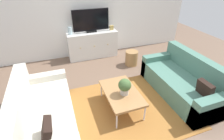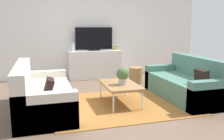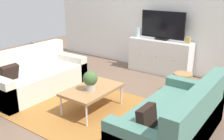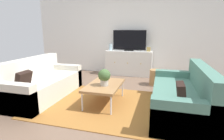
{
  "view_description": "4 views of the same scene",
  "coord_description": "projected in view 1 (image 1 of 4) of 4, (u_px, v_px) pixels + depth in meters",
  "views": [
    {
      "loc": [
        -0.99,
        -2.33,
        2.34
      ],
      "look_at": [
        0.0,
        0.44,
        0.55
      ],
      "focal_mm": 27.04,
      "sensor_mm": 36.0,
      "label": 1
    },
    {
      "loc": [
        -1.38,
        -4.21,
        1.43
      ],
      "look_at": [
        0.0,
        0.44,
        0.55
      ],
      "focal_mm": 38.89,
      "sensor_mm": 36.0,
      "label": 2
    },
    {
      "loc": [
        2.48,
        -3.0,
        1.98
      ],
      "look_at": [
        0.0,
        0.44,
        0.55
      ],
      "focal_mm": 41.61,
      "sensor_mm": 36.0,
      "label": 3
    },
    {
      "loc": [
        1.0,
        -3.15,
        1.39
      ],
      "look_at": [
        0.0,
        0.44,
        0.55
      ],
      "focal_mm": 28.27,
      "sensor_mm": 36.0,
      "label": 4
    }
  ],
  "objects": [
    {
      "name": "ground_plane",
      "position": [
        119.0,
        104.0,
        3.37
      ],
      "size": [
        10.0,
        10.0,
        0.0
      ],
      "primitive_type": "plane",
      "color": "brown"
    },
    {
      "name": "wall_back",
      "position": [
        87.0,
        9.0,
        4.73
      ],
      "size": [
        6.4,
        0.12,
        2.7
      ],
      "primitive_type": "cube",
      "color": "white",
      "rests_on": "ground_plane"
    },
    {
      "name": "area_rug",
      "position": [
        122.0,
        109.0,
        3.25
      ],
      "size": [
        2.5,
        1.9,
        0.01
      ],
      "primitive_type": "cube",
      "color": "#9E662D",
      "rests_on": "ground_plane"
    },
    {
      "name": "couch_left_side",
      "position": [
        40.0,
        116.0,
        2.74
      ],
      "size": [
        0.88,
        1.85,
        0.82
      ],
      "color": "beige",
      "rests_on": "ground_plane"
    },
    {
      "name": "couch_right_side",
      "position": [
        185.0,
        82.0,
        3.56
      ],
      "size": [
        0.88,
        1.85,
        0.82
      ],
      "color": "#4C7A6B",
      "rests_on": "ground_plane"
    },
    {
      "name": "coffee_table",
      "position": [
        121.0,
        93.0,
        3.11
      ],
      "size": [
        0.6,
        0.97,
        0.39
      ],
      "color": "#A37547",
      "rests_on": "ground_plane"
    },
    {
      "name": "potted_plant",
      "position": [
        125.0,
        86.0,
        2.96
      ],
      "size": [
        0.23,
        0.23,
        0.31
      ],
      "color": "#B7B2A8",
      "rests_on": "coffee_table"
    },
    {
      "name": "tv_console",
      "position": [
        93.0,
        45.0,
        5.01
      ],
      "size": [
        1.44,
        0.47,
        0.77
      ],
      "color": "silver",
      "rests_on": "ground_plane"
    },
    {
      "name": "flat_screen_tv",
      "position": [
        91.0,
        21.0,
        4.67
      ],
      "size": [
        1.02,
        0.16,
        0.63
      ],
      "color": "black",
      "rests_on": "tv_console"
    },
    {
      "name": "glass_vase",
      "position": [
        70.0,
        31.0,
        4.59
      ],
      "size": [
        0.11,
        0.11,
        0.21
      ],
      "primitive_type": "cylinder",
      "color": "silver",
      "rests_on": "tv_console"
    },
    {
      "name": "mantel_clock",
      "position": [
        111.0,
        28.0,
        4.95
      ],
      "size": [
        0.11,
        0.07,
        0.13
      ],
      "primitive_type": "cube",
      "color": "tan",
      "rests_on": "tv_console"
    },
    {
      "name": "wicker_basket",
      "position": [
        131.0,
        58.0,
        4.66
      ],
      "size": [
        0.34,
        0.34,
        0.4
      ],
      "primitive_type": "cylinder",
      "color": "#9E7547",
      "rests_on": "ground_plane"
    }
  ]
}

